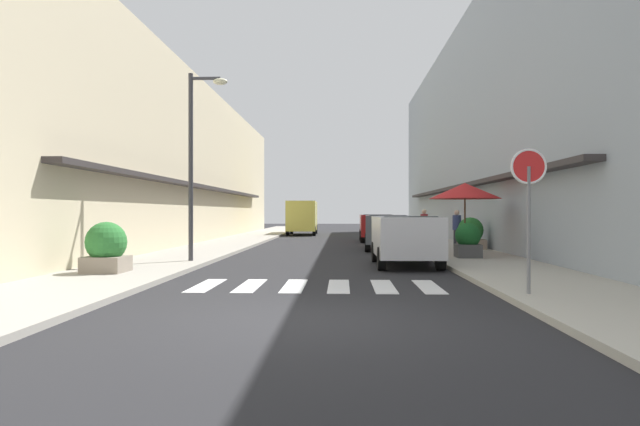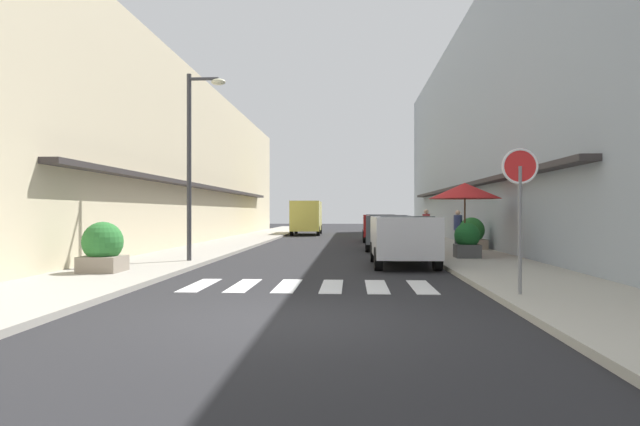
% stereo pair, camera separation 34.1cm
% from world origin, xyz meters
% --- Properties ---
extents(ground_plane, '(100.88, 100.88, 0.00)m').
position_xyz_m(ground_plane, '(0.00, 18.34, 0.00)').
color(ground_plane, '#232326').
extents(sidewalk_left, '(2.95, 64.20, 0.12)m').
position_xyz_m(sidewalk_left, '(-4.94, 18.34, 0.06)').
color(sidewalk_left, '#9E998E').
rests_on(sidewalk_left, ground_plane).
extents(sidewalk_right, '(2.95, 64.20, 0.12)m').
position_xyz_m(sidewalk_right, '(4.94, 18.34, 0.06)').
color(sidewalk_right, '#ADA899').
rests_on(sidewalk_right, ground_plane).
extents(building_row_left, '(5.50, 43.27, 8.19)m').
position_xyz_m(building_row_left, '(-8.91, 19.64, 4.10)').
color(building_row_left, beige).
rests_on(building_row_left, ground_plane).
extents(building_row_right, '(5.50, 43.27, 11.15)m').
position_xyz_m(building_row_right, '(8.91, 19.64, 5.57)').
color(building_row_right, '#939EA8').
rests_on(building_row_right, ground_plane).
extents(crosswalk, '(5.20, 2.20, 0.01)m').
position_xyz_m(crosswalk, '(-0.00, 3.76, 0.01)').
color(crosswalk, silver).
rests_on(crosswalk, ground_plane).
extents(parked_car_near, '(1.83, 4.01, 1.47)m').
position_xyz_m(parked_car_near, '(2.41, 8.36, 0.92)').
color(parked_car_near, silver).
rests_on(parked_car_near, ground_plane).
extents(parked_car_mid, '(1.95, 4.02, 1.47)m').
position_xyz_m(parked_car_mid, '(2.41, 15.35, 0.92)').
color(parked_car_mid, '#4C5156').
rests_on(parked_car_mid, ground_plane).
extents(parked_car_far, '(1.85, 3.93, 1.47)m').
position_xyz_m(parked_car_far, '(2.41, 21.98, 0.92)').
color(parked_car_far, maroon).
rests_on(parked_car_far, ground_plane).
extents(delivery_van, '(2.08, 5.43, 2.37)m').
position_xyz_m(delivery_van, '(-2.26, 30.97, 1.41)').
color(delivery_van, '#D8CC4C').
rests_on(delivery_van, ground_plane).
extents(round_street_sign, '(0.65, 0.07, 2.61)m').
position_xyz_m(round_street_sign, '(3.90, 2.04, 2.12)').
color(round_street_sign, slate).
rests_on(round_street_sign, sidewalk_right).
extents(street_lamp, '(1.19, 0.28, 5.65)m').
position_xyz_m(street_lamp, '(-3.84, 8.53, 3.55)').
color(street_lamp, '#38383D').
rests_on(street_lamp, sidewalk_left).
extents(cafe_umbrella, '(2.48, 2.48, 2.48)m').
position_xyz_m(cafe_umbrella, '(4.82, 11.45, 2.32)').
color(cafe_umbrella, '#262626').
rests_on(cafe_umbrella, sidewalk_right).
extents(planter_corner, '(0.99, 0.99, 1.23)m').
position_xyz_m(planter_corner, '(-5.21, 5.26, 0.71)').
color(planter_corner, gray).
rests_on(planter_corner, sidewalk_left).
extents(planter_midblock, '(0.82, 0.82, 1.12)m').
position_xyz_m(planter_midblock, '(4.62, 10.09, 0.68)').
color(planter_midblock, '#4C4C4C').
rests_on(planter_midblock, sidewalk_right).
extents(planter_far, '(1.07, 1.07, 1.26)m').
position_xyz_m(planter_far, '(5.66, 14.31, 0.70)').
color(planter_far, gray).
rests_on(planter_far, sidewalk_right).
extents(pedestrian_walking_near, '(0.34, 0.34, 1.55)m').
position_xyz_m(pedestrian_walking_near, '(5.15, 14.47, 0.93)').
color(pedestrian_walking_near, '#282B33').
rests_on(pedestrian_walking_near, sidewalk_right).
extents(pedestrian_walking_far, '(0.34, 0.34, 1.59)m').
position_xyz_m(pedestrian_walking_far, '(4.32, 17.63, 0.95)').
color(pedestrian_walking_far, '#282B33').
rests_on(pedestrian_walking_far, sidewalk_right).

